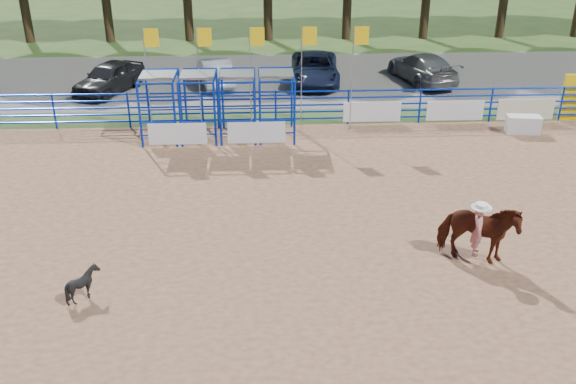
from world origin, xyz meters
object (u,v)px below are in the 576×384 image
object	(u,v)px
calf	(83,284)
car_a	(109,77)
horse_and_rider	(478,230)
announcer_table	(523,124)
car_c	(315,69)
car_b	(215,71)
car_d	(422,68)

from	to	relation	value
calf	car_a	bearing A→B (deg)	6.92
horse_and_rider	announcer_table	bearing A→B (deg)	62.52
car_a	car_c	distance (m)	10.02
calf	car_c	xyz separation A→B (m)	(7.16, 18.30, 0.27)
calf	car_b	world-z (taller)	car_b
car_b	car_c	xyz separation A→B (m)	(4.97, 0.12, 0.05)
car_b	car_a	bearing A→B (deg)	0.34
announcer_table	car_b	bearing A→B (deg)	149.74
car_a	horse_and_rider	bearing A→B (deg)	-27.32
car_c	car_d	distance (m)	5.43
car_a	car_b	bearing A→B (deg)	35.87
car_d	calf	bearing A→B (deg)	41.62
announcer_table	horse_and_rider	distance (m)	10.72
horse_and_rider	car_b	xyz separation A→B (m)	(-7.81, 16.93, -0.29)
car_b	car_c	world-z (taller)	car_c
announcer_table	car_b	world-z (taller)	car_b
calf	car_a	xyz separation A→B (m)	(-2.78, 17.11, 0.29)
announcer_table	car_d	xyz separation A→B (m)	(-2.35, 7.47, 0.35)
car_a	car_b	world-z (taller)	car_a
car_c	car_d	bearing A→B (deg)	2.48
announcer_table	car_b	xyz separation A→B (m)	(-12.75, 7.44, 0.30)
car_d	car_a	bearing A→B (deg)	-9.62
horse_and_rider	calf	world-z (taller)	horse_and_rider
announcer_table	car_d	size ratio (longest dim) A/B	0.27
announcer_table	car_b	distance (m)	14.76
announcer_table	horse_and_rider	size ratio (longest dim) A/B	0.54
car_a	car_b	xyz separation A→B (m)	(4.98, 1.07, -0.07)
horse_and_rider	car_a	distance (m)	20.38
horse_and_rider	calf	xyz separation A→B (m)	(-10.01, -1.24, -0.52)
car_a	car_d	world-z (taller)	car_a
announcer_table	car_d	world-z (taller)	car_d
calf	car_d	xyz separation A→B (m)	(12.60, 18.20, 0.28)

